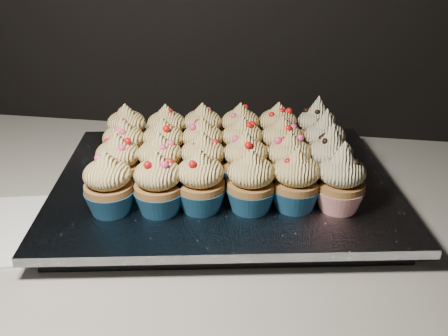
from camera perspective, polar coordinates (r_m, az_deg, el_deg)
name	(u,v)px	position (r m, az deg, el deg)	size (l,w,h in m)	color
worktop	(120,208)	(0.77, -11.81, -4.50)	(2.44, 0.64, 0.04)	beige
napkin	(13,229)	(0.72, -22.97, -6.43)	(0.17, 0.17, 0.00)	white
baking_tray	(224,192)	(0.74, 0.00, -2.73)	(0.44, 0.34, 0.02)	black
foil_lining	(224,182)	(0.73, 0.00, -1.55)	(0.48, 0.38, 0.01)	silver
cupcake_0	(108,185)	(0.64, -13.07, -1.92)	(0.06, 0.06, 0.08)	navy
cupcake_1	(158,185)	(0.63, -7.51, -1.93)	(0.06, 0.06, 0.08)	navy
cupcake_2	(201,183)	(0.63, -2.69, -1.68)	(0.06, 0.06, 0.08)	navy
cupcake_3	(251,183)	(0.63, 3.10, -1.71)	(0.06, 0.06, 0.08)	navy
cupcake_4	(296,181)	(0.64, 8.20, -1.54)	(0.06, 0.06, 0.08)	navy
cupcake_5	(341,181)	(0.65, 13.19, -1.44)	(0.06, 0.06, 0.10)	#B11C18
cupcake_6	(119,164)	(0.69, -11.93, 0.44)	(0.06, 0.06, 0.08)	navy
cupcake_7	(160,164)	(0.69, -7.29, 0.51)	(0.06, 0.06, 0.08)	navy
cupcake_8	(203,163)	(0.68, -2.41, 0.63)	(0.06, 0.06, 0.08)	navy
cupcake_9	(246,163)	(0.68, 2.48, 0.56)	(0.06, 0.06, 0.08)	navy
cupcake_10	(289,163)	(0.69, 7.43, 0.58)	(0.06, 0.06, 0.08)	navy
cupcake_11	(330,161)	(0.70, 12.00, 0.80)	(0.06, 0.06, 0.10)	#B11C18
cupcake_12	(124,147)	(0.75, -11.34, 2.32)	(0.06, 0.06, 0.08)	navy
cupcake_13	(164,147)	(0.74, -6.89, 2.36)	(0.06, 0.06, 0.08)	navy
cupcake_14	(203,147)	(0.73, -2.44, 2.45)	(0.06, 0.06, 0.08)	navy
cupcake_15	(242,145)	(0.74, 2.10, 2.60)	(0.06, 0.06, 0.08)	navy
cupcake_16	(282,145)	(0.74, 6.60, 2.58)	(0.06, 0.06, 0.08)	navy
cupcake_17	(324,143)	(0.75, 11.38, 2.77)	(0.06, 0.06, 0.10)	#B11C18
cupcake_18	(127,132)	(0.80, -11.00, 4.07)	(0.06, 0.06, 0.08)	navy
cupcake_19	(167,132)	(0.79, -6.56, 4.06)	(0.06, 0.06, 0.08)	navy
cupcake_20	(203,131)	(0.79, -2.43, 4.27)	(0.06, 0.06, 0.08)	navy
cupcake_21	(240,131)	(0.79, 1.88, 4.27)	(0.06, 0.06, 0.08)	navy
cupcake_22	(278,130)	(0.80, 6.14, 4.33)	(0.06, 0.06, 0.08)	navy
cupcake_23	(316,129)	(0.81, 10.51, 4.43)	(0.06, 0.06, 0.10)	#B11C18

